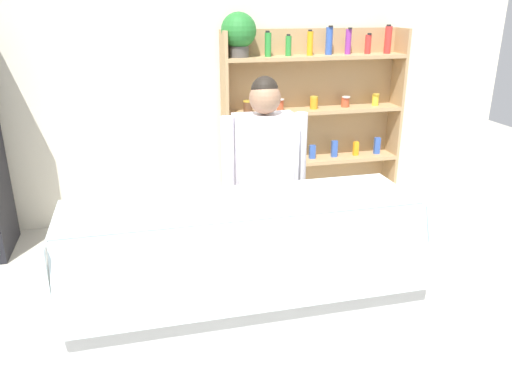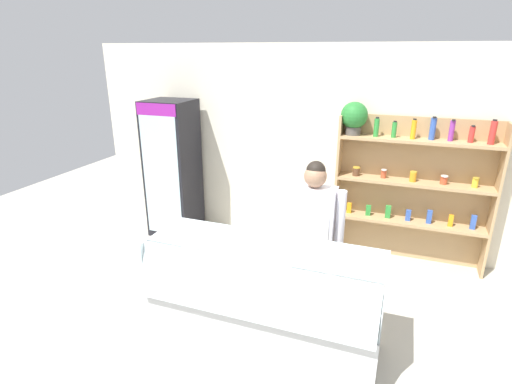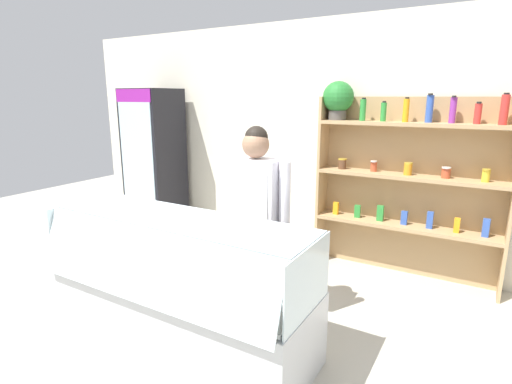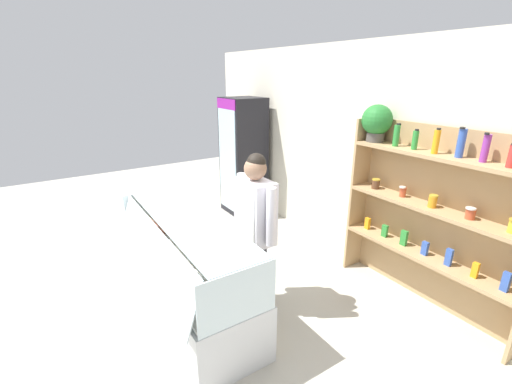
# 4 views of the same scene
# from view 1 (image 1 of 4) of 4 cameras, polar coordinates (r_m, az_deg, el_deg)

# --- Properties ---
(ground_plane) EXTENTS (12.00, 12.00, 0.00)m
(ground_plane) POSITION_cam_1_polar(r_m,az_deg,el_deg) (3.39, -1.14, -17.31)
(ground_plane) COLOR #B7B2A3
(back_wall) EXTENTS (6.80, 0.10, 2.70)m
(back_wall) POSITION_cam_1_polar(r_m,az_deg,el_deg) (5.02, -7.28, 12.12)
(back_wall) COLOR silver
(back_wall) RESTS_ON ground
(shelving_unit) EXTENTS (1.85, 0.33, 2.02)m
(shelving_unit) POSITION_cam_1_polar(r_m,az_deg,el_deg) (5.10, 5.02, 10.23)
(shelving_unit) COLOR tan
(shelving_unit) RESTS_ON ground
(deli_display_case) EXTENTS (2.09, 0.77, 1.01)m
(deli_display_case) POSITION_cam_1_polar(r_m,az_deg,el_deg) (3.20, -1.55, -13.03)
(deli_display_case) COLOR silver
(deli_display_case) RESTS_ON ground
(shop_clerk) EXTENTS (0.61, 0.25, 1.64)m
(shop_clerk) POSITION_cam_1_polar(r_m,az_deg,el_deg) (3.51, 1.00, 2.18)
(shop_clerk) COLOR #2D2D38
(shop_clerk) RESTS_ON ground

